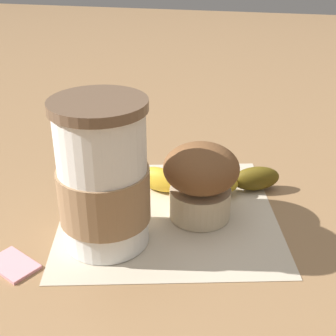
% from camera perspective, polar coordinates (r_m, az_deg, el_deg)
% --- Properties ---
extents(ground_plane, '(3.00, 3.00, 0.00)m').
position_cam_1_polar(ground_plane, '(0.55, 0.00, -5.46)').
color(ground_plane, '#936D47').
extents(paper_napkin, '(0.30, 0.30, 0.00)m').
position_cam_1_polar(paper_napkin, '(0.55, 0.00, -5.39)').
color(paper_napkin, beige).
rests_on(paper_napkin, ground_plane).
extents(coffee_cup, '(0.09, 0.09, 0.15)m').
position_cam_1_polar(coffee_cup, '(0.47, -7.90, -1.45)').
color(coffee_cup, white).
rests_on(coffee_cup, paper_napkin).
extents(muffin, '(0.08, 0.08, 0.09)m').
position_cam_1_polar(muffin, '(0.51, 3.97, -1.49)').
color(muffin, beige).
rests_on(muffin, paper_napkin).
extents(banana, '(0.07, 0.18, 0.03)m').
position_cam_1_polar(banana, '(0.58, 4.93, -1.53)').
color(banana, gold).
rests_on(banana, paper_napkin).
extents(sugar_packet, '(0.05, 0.06, 0.01)m').
position_cam_1_polar(sugar_packet, '(0.49, -18.41, -10.96)').
color(sugar_packet, pink).
rests_on(sugar_packet, ground_plane).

